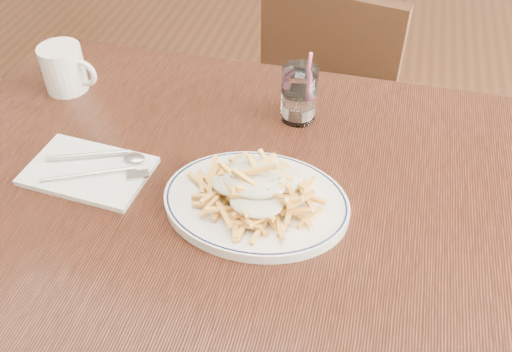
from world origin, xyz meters
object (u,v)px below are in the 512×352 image
(chair_far, at_px, (334,94))
(fries_plate, at_px, (256,202))
(table, at_px, (248,222))
(water_glass, at_px, (299,97))
(coffee_mug, at_px, (64,69))
(loaded_fries, at_px, (256,184))

(chair_far, bearing_deg, fries_plate, -93.29)
(table, bearing_deg, water_glass, 78.95)
(chair_far, bearing_deg, water_glass, -92.62)
(chair_far, distance_m, water_glass, 0.62)
(table, bearing_deg, fries_plate, -56.11)
(fries_plate, xyz_separation_m, water_glass, (0.02, 0.26, 0.04))
(table, height_order, coffee_mug, coffee_mug)
(loaded_fries, distance_m, coffee_mug, 0.52)
(chair_far, relative_size, fries_plate, 2.45)
(chair_far, xyz_separation_m, coffee_mug, (-0.51, -0.53, 0.34))
(table, distance_m, fries_plate, 0.10)
(fries_plate, relative_size, coffee_mug, 2.73)
(chair_far, height_order, loaded_fries, loaded_fries)
(fries_plate, height_order, coffee_mug, coffee_mug)
(table, distance_m, loaded_fries, 0.14)
(chair_far, relative_size, water_glass, 5.42)
(fries_plate, bearing_deg, chair_far, 86.71)
(fries_plate, height_order, water_glass, water_glass)
(loaded_fries, relative_size, water_glass, 1.58)
(chair_far, height_order, water_glass, water_glass)
(fries_plate, distance_m, coffee_mug, 0.53)
(chair_far, bearing_deg, table, -95.20)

